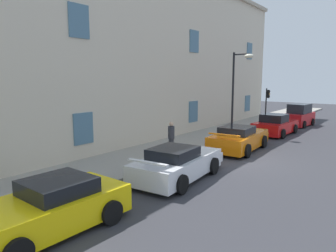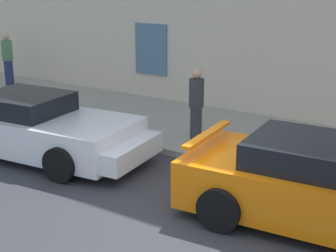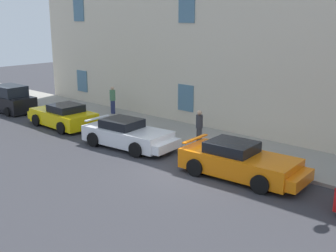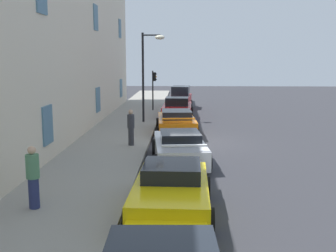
{
  "view_description": "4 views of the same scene",
  "coord_description": "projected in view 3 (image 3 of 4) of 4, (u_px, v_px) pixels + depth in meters",
  "views": [
    {
      "loc": [
        -13.85,
        -6.13,
        3.93
      ],
      "look_at": [
        -2.58,
        2.47,
        1.76
      ],
      "focal_mm": 33.07,
      "sensor_mm": 36.0,
      "label": 1
    },
    {
      "loc": [
        3.79,
        -6.43,
        3.88
      ],
      "look_at": [
        -1.26,
        1.31,
        1.01
      ],
      "focal_mm": 54.33,
      "sensor_mm": 36.0,
      "label": 2
    },
    {
      "loc": [
        10.35,
        -12.54,
        6.15
      ],
      "look_at": [
        -2.24,
        1.47,
        1.24
      ],
      "focal_mm": 45.48,
      "sensor_mm": 36.0,
      "label": 3
    },
    {
      "loc": [
        -20.31,
        0.64,
        4.19
      ],
      "look_at": [
        -2.27,
        1.27,
        1.16
      ],
      "focal_mm": 44.17,
      "sensor_mm": 36.0,
      "label": 4
    }
  ],
  "objects": [
    {
      "name": "sportscar_yellow_flank",
      "position": [
        130.0,
        135.0,
        20.3
      ],
      "size": [
        4.9,
        2.43,
        1.32
      ],
      "color": "white",
      "rests_on": "ground"
    },
    {
      "name": "sportscar_white_middle",
      "position": [
        243.0,
        163.0,
        16.46
      ],
      "size": [
        5.04,
        2.4,
        1.37
      ],
      "color": "orange",
      "rests_on": "ground"
    },
    {
      "name": "sportscar_red_lead",
      "position": [
        62.0,
        116.0,
        24.18
      ],
      "size": [
        4.53,
        2.25,
        1.33
      ],
      "color": "yellow",
      "rests_on": "ground"
    },
    {
      "name": "sidewalk",
      "position": [
        239.0,
        148.0,
        20.16
      ],
      "size": [
        60.0,
        3.64,
        0.14
      ],
      "primitive_type": "cube",
      "color": "gray",
      "rests_on": "ground"
    },
    {
      "name": "building_facade",
      "position": [
        286.0,
        29.0,
        21.6
      ],
      "size": [
        36.03,
        4.67,
        10.9
      ],
      "color": "beige",
      "rests_on": "ground"
    },
    {
      "name": "hatchback_parked",
      "position": [
        10.0,
        100.0,
        27.83
      ],
      "size": [
        3.7,
        1.99,
        1.73
      ],
      "color": "black",
      "rests_on": "ground"
    },
    {
      "name": "ground_plane",
      "position": [
        185.0,
        172.0,
        17.27
      ],
      "size": [
        80.0,
        80.0,
        0.0
      ],
      "primitive_type": "plane",
      "color": "#333338"
    },
    {
      "name": "pedestrian_admiring",
      "position": [
        113.0,
        100.0,
        26.66
      ],
      "size": [
        0.49,
        0.49,
        1.72
      ],
      "color": "navy",
      "rests_on": "sidewalk"
    },
    {
      "name": "pedestrian_strolling",
      "position": [
        199.0,
        127.0,
        20.23
      ],
      "size": [
        0.35,
        0.35,
        1.67
      ],
      "color": "#333338",
      "rests_on": "sidewalk"
    }
  ]
}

